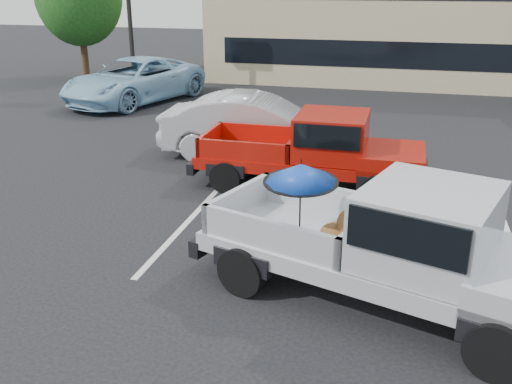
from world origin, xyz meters
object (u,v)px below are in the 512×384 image
red_pickup (324,148)px  blue_suv (134,80)px  silver_sedan (256,126)px  silver_pickup (409,242)px

red_pickup → blue_suv: 11.41m
blue_suv → red_pickup: bearing=-25.4°
red_pickup → blue_suv: bearing=137.5°
silver_sedan → blue_suv: (-6.31, 5.72, 0.01)m
silver_pickup → blue_suv: (-10.25, 12.48, -0.22)m
silver_pickup → blue_suv: size_ratio=1.01×
red_pickup → silver_sedan: size_ratio=1.05×
silver_pickup → silver_sedan: (-3.94, 6.76, -0.23)m
silver_pickup → blue_suv: bearing=147.6°
silver_pickup → red_pickup: (-1.86, 4.76, -0.11)m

